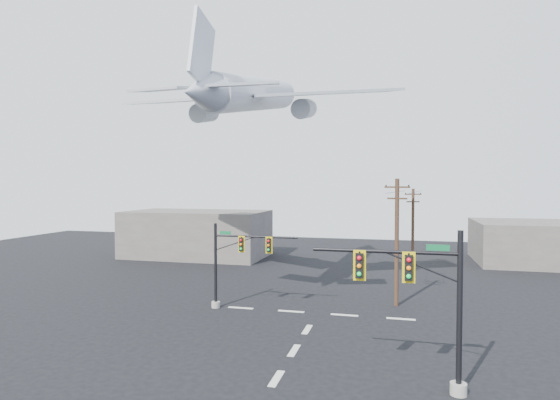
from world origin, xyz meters
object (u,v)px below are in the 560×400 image
(signal_mast_near, at_px, (426,306))
(signal_mast_far, at_px, (233,263))
(airliner, at_px, (253,95))
(utility_pole_b, at_px, (413,228))
(utility_pole_a, at_px, (397,240))

(signal_mast_near, bearing_deg, signal_mast_far, 140.08)
(signal_mast_far, bearing_deg, airliner, 91.98)
(signal_mast_far, relative_size, utility_pole_b, 0.75)
(signal_mast_near, height_order, airliner, airliner)
(utility_pole_b, height_order, airliner, airliner)
(signal_mast_near, distance_m, signal_mast_far, 17.62)
(airliner, bearing_deg, utility_pole_b, -45.33)
(signal_mast_near, relative_size, airliner, 0.28)
(signal_mast_near, distance_m, utility_pole_a, 15.41)
(signal_mast_far, bearing_deg, signal_mast_near, -39.92)
(utility_pole_a, distance_m, utility_pole_b, 15.32)
(utility_pole_b, distance_m, airliner, 23.08)
(utility_pole_a, bearing_deg, signal_mast_near, -69.12)
(utility_pole_b, relative_size, airliner, 0.34)
(signal_mast_near, bearing_deg, utility_pole_a, 95.12)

